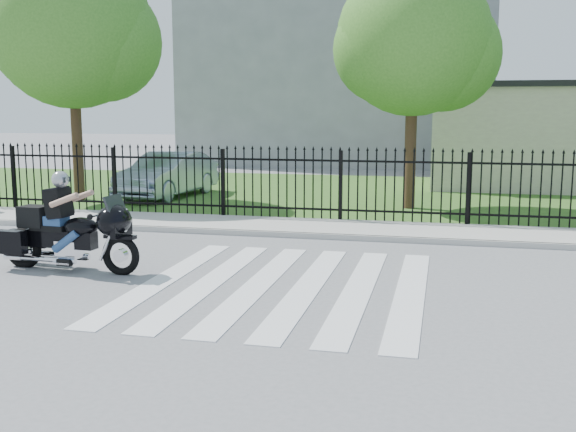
# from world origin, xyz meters

# --- Properties ---
(ground) EXTENTS (120.00, 120.00, 0.00)m
(ground) POSITION_xyz_m (0.00, 0.00, 0.00)
(ground) COLOR slate
(ground) RESTS_ON ground
(crosswalk) EXTENTS (5.00, 5.50, 0.01)m
(crosswalk) POSITION_xyz_m (0.00, 0.00, 0.01)
(crosswalk) COLOR silver
(crosswalk) RESTS_ON ground
(sidewalk) EXTENTS (40.00, 2.00, 0.12)m
(sidewalk) POSITION_xyz_m (0.00, 5.00, 0.06)
(sidewalk) COLOR #ADAAA3
(sidewalk) RESTS_ON ground
(curb) EXTENTS (40.00, 0.12, 0.12)m
(curb) POSITION_xyz_m (0.00, 4.00, 0.06)
(curb) COLOR #ADAAA3
(curb) RESTS_ON ground
(grass_strip) EXTENTS (40.00, 12.00, 0.02)m
(grass_strip) POSITION_xyz_m (0.00, 12.00, 0.01)
(grass_strip) COLOR #325D1F
(grass_strip) RESTS_ON ground
(iron_fence) EXTENTS (26.00, 0.04, 1.80)m
(iron_fence) POSITION_xyz_m (0.00, 6.00, 0.90)
(iron_fence) COLOR black
(iron_fence) RESTS_ON ground
(tree_left) EXTENTS (4.80, 4.80, 7.58)m
(tree_left) POSITION_xyz_m (-8.50, 8.50, 5.17)
(tree_left) COLOR #382316
(tree_left) RESTS_ON ground
(tree_mid) EXTENTS (4.20, 4.20, 6.78)m
(tree_mid) POSITION_xyz_m (1.50, 9.00, 4.67)
(tree_mid) COLOR #382316
(tree_mid) RESTS_ON ground
(building_low) EXTENTS (10.00, 6.00, 3.50)m
(building_low) POSITION_xyz_m (7.00, 16.00, 1.75)
(building_low) COLOR beige
(building_low) RESTS_ON ground
(building_tall) EXTENTS (15.00, 10.00, 12.00)m
(building_tall) POSITION_xyz_m (-3.00, 26.00, 6.00)
(building_tall) COLOR gray
(building_tall) RESTS_ON ground
(motorcycle_rider) EXTENTS (2.69, 0.93, 1.78)m
(motorcycle_rider) POSITION_xyz_m (-3.92, 0.18, 0.73)
(motorcycle_rider) COLOR black
(motorcycle_rider) RESTS_ON ground
(parked_car) EXTENTS (1.98, 4.46, 1.42)m
(parked_car) POSITION_xyz_m (-6.10, 9.72, 0.73)
(parked_car) COLOR #8FA0B4
(parked_car) RESTS_ON grass_strip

